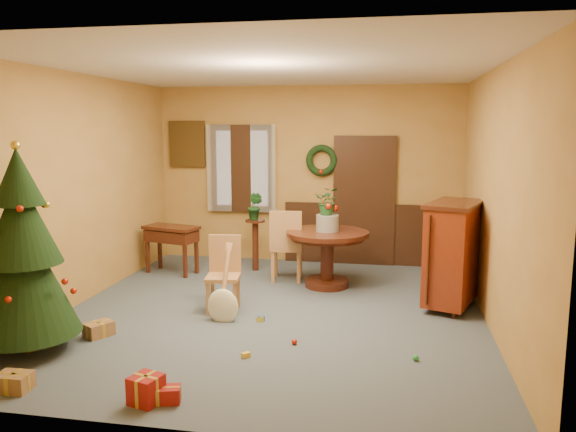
% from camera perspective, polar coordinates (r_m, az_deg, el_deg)
% --- Properties ---
extents(room_envelope, '(5.50, 5.50, 5.50)m').
position_cam_1_polar(room_envelope, '(9.25, 3.14, 2.07)').
color(room_envelope, '#3C4858').
rests_on(room_envelope, ground).
extents(dining_table, '(1.16, 1.16, 0.79)m').
position_cam_1_polar(dining_table, '(7.90, 4.00, -3.25)').
color(dining_table, black).
rests_on(dining_table, floor).
extents(urn, '(0.31, 0.31, 0.23)m').
position_cam_1_polar(urn, '(7.83, 4.03, -0.72)').
color(urn, slate).
rests_on(urn, dining_table).
extents(centerpiece_plant, '(0.35, 0.30, 0.39)m').
position_cam_1_polar(centerpiece_plant, '(7.78, 4.05, 1.53)').
color(centerpiece_plant, '#1E4C23').
rests_on(centerpiece_plant, urn).
extents(chair_near, '(0.45, 0.45, 0.92)m').
position_cam_1_polar(chair_near, '(6.95, -6.52, -5.53)').
color(chair_near, '#9A693D').
rests_on(chair_near, floor).
extents(chair_far, '(0.50, 0.50, 1.06)m').
position_cam_1_polar(chair_far, '(8.13, -0.16, -2.79)').
color(chair_far, '#9A693D').
rests_on(chair_far, floor).
extents(guitar, '(0.43, 0.60, 0.85)m').
position_cam_1_polar(guitar, '(6.54, -6.67, -6.96)').
color(guitar, '#EFEAC7').
rests_on(guitar, floor).
extents(plant_stand, '(0.31, 0.31, 0.80)m').
position_cam_1_polar(plant_stand, '(8.80, -3.33, -2.35)').
color(plant_stand, black).
rests_on(plant_stand, floor).
extents(stand_plant, '(0.29, 0.27, 0.44)m').
position_cam_1_polar(stand_plant, '(8.71, -3.36, 1.01)').
color(stand_plant, '#19471E').
rests_on(stand_plant, plant_stand).
extents(christmas_tree, '(1.02, 1.02, 2.11)m').
position_cam_1_polar(christmas_tree, '(6.08, -25.29, -3.52)').
color(christmas_tree, '#382111').
rests_on(christmas_tree, floor).
extents(writing_desk, '(0.91, 0.62, 0.74)m').
position_cam_1_polar(writing_desk, '(8.79, -11.75, -2.17)').
color(writing_desk, black).
rests_on(writing_desk, floor).
extents(sideboard, '(0.87, 1.16, 1.33)m').
position_cam_1_polar(sideboard, '(7.24, 16.41, -3.47)').
color(sideboard, '#562009').
rests_on(sideboard, floor).
extents(gift_a, '(0.29, 0.21, 0.15)m').
position_cam_1_polar(gift_a, '(5.52, -26.09, -14.91)').
color(gift_a, brown).
rests_on(gift_a, floor).
extents(gift_b, '(0.29, 0.29, 0.24)m').
position_cam_1_polar(gift_b, '(4.92, -14.21, -16.71)').
color(gift_b, maroon).
rests_on(gift_b, floor).
extents(gift_c, '(0.31, 0.35, 0.16)m').
position_cam_1_polar(gift_c, '(6.49, -18.66, -10.84)').
color(gift_c, brown).
rests_on(gift_c, floor).
extents(gift_d, '(0.40, 0.24, 0.13)m').
position_cam_1_polar(gift_d, '(4.92, -13.12, -17.29)').
color(gift_d, maroon).
rests_on(gift_d, floor).
extents(toy_a, '(0.09, 0.08, 0.05)m').
position_cam_1_polar(toy_a, '(6.66, -2.75, -10.34)').
color(toy_a, '#23479B').
rests_on(toy_a, floor).
extents(toy_b, '(0.06, 0.06, 0.06)m').
position_cam_1_polar(toy_b, '(5.71, 12.85, -13.87)').
color(toy_b, green).
rests_on(toy_b, floor).
extents(toy_c, '(0.09, 0.09, 0.05)m').
position_cam_1_polar(toy_c, '(5.66, -4.30, -13.90)').
color(toy_c, gold).
rests_on(toy_c, floor).
extents(toy_d, '(0.06, 0.06, 0.06)m').
position_cam_1_polar(toy_d, '(5.95, 0.65, -12.66)').
color(toy_d, red).
rests_on(toy_d, floor).
extents(toy_e, '(0.08, 0.05, 0.05)m').
position_cam_1_polar(toy_e, '(6.61, -2.85, -10.47)').
color(toy_e, yellow).
rests_on(toy_e, floor).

